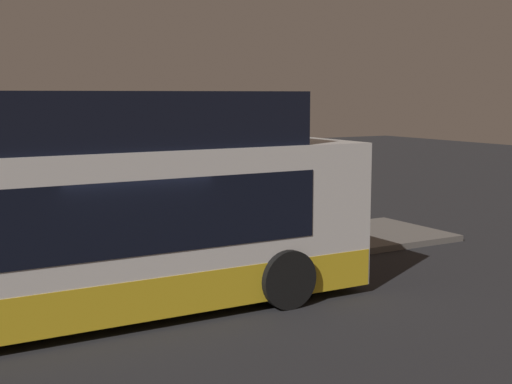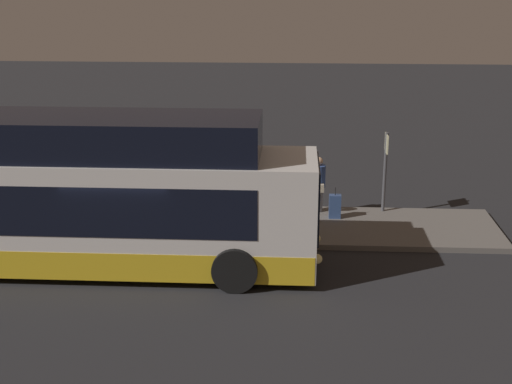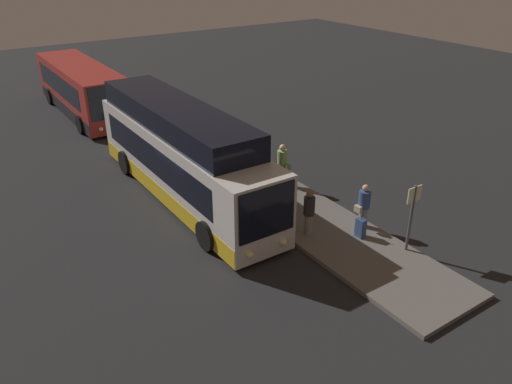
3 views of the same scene
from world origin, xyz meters
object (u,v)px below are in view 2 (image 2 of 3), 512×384
(bus_lead, at_px, (72,202))
(passenger_with_bags, at_px, (318,183))
(passenger_waiting, at_px, (168,181))
(suitcase, at_px, (335,206))
(sign_post, at_px, (385,162))
(passenger_boarding, at_px, (294,202))

(bus_lead, bearing_deg, passenger_with_bags, 34.09)
(bus_lead, relative_size, passenger_with_bags, 7.06)
(passenger_waiting, relative_size, suitcase, 1.96)
(passenger_with_bags, height_order, suitcase, passenger_with_bags)
(bus_lead, relative_size, suitcase, 12.65)
(passenger_with_bags, relative_size, suitcase, 1.79)
(bus_lead, distance_m, suitcase, 7.73)
(sign_post, bearing_deg, passenger_waiting, -175.70)
(passenger_waiting, bearing_deg, sign_post, 81.10)
(passenger_waiting, xyz_separation_m, passenger_with_bags, (4.50, 0.35, -0.10))
(suitcase, bearing_deg, passenger_with_bags, 130.80)
(passenger_with_bags, xyz_separation_m, suitcase, (0.49, -0.57, -0.55))
(suitcase, distance_m, sign_post, 2.04)
(suitcase, height_order, sign_post, sign_post)
(bus_lead, xyz_separation_m, passenger_waiting, (1.72, 3.86, -0.59))
(passenger_waiting, height_order, sign_post, sign_post)
(passenger_waiting, bearing_deg, bus_lead, -37.17)
(bus_lead, height_order, passenger_with_bags, bus_lead)
(bus_lead, height_order, passenger_boarding, bus_lead)
(passenger_with_bags, bearing_deg, bus_lead, 29.89)
(passenger_boarding, height_order, suitcase, passenger_boarding)
(passenger_boarding, height_order, sign_post, sign_post)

